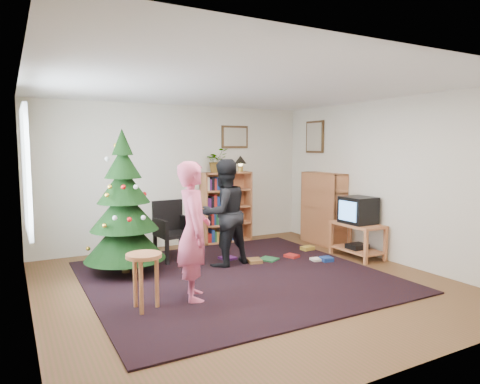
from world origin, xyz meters
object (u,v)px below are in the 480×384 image
bookshelf_back (226,206)px  tv_stand (357,237)px  person_standing (194,231)px  person_by_chair (224,213)px  picture_back (235,137)px  table_lamp (241,161)px  christmas_tree (124,214)px  picture_right (315,137)px  stool (144,267)px  crt_tv (358,210)px  armchair (172,228)px  potted_plant (216,160)px  bookshelf_right (323,208)px

bookshelf_back → tv_stand: bearing=-57.1°
person_standing → person_by_chair: (0.93, 1.10, -0.01)m
picture_back → table_lamp: (0.05, -0.14, -0.45)m
christmas_tree → tv_stand: size_ratio=2.38×
picture_right → stool: picture_right is taller
crt_tv → person_by_chair: 2.17m
picture_back → picture_right: size_ratio=0.92×
armchair → table_lamp: 2.05m
picture_right → tv_stand: (-0.26, -1.45, -1.63)m
christmas_tree → stool: bearing=-95.9°
tv_stand → armchair: 2.96m
bookshelf_back → christmas_tree: bearing=-151.4°
christmas_tree → crt_tv: size_ratio=4.12×
bookshelf_back → person_standing: size_ratio=0.81×
bookshelf_back → crt_tv: bearing=-57.1°
picture_right → stool: 4.64m
tv_stand → picture_back: bearing=116.2°
bookshelf_back → armchair: size_ratio=1.41×
person_standing → potted_plant: 3.06m
crt_tv → armchair: bearing=153.6°
christmas_tree → table_lamp: bearing=25.6°
bookshelf_right → tv_stand: (-0.12, -1.00, -0.34)m
picture_right → potted_plant: picture_right is taller
crt_tv → table_lamp: size_ratio=1.61×
stool → person_standing: 0.69m
picture_back → table_lamp: 0.47m
christmas_tree → armchair: bearing=28.4°
armchair → table_lamp: bearing=18.4°
picture_right → table_lamp: 1.47m
bookshelf_back → person_by_chair: size_ratio=0.82×
tv_stand → bookshelf_right: bearing=83.1°
bookshelf_back → armchair: 1.52m
potted_plant → picture_back: bearing=16.7°
picture_back → bookshelf_back: picture_back is taller
bookshelf_right → person_by_chair: 2.26m
person_by_chair → armchair: bearing=-61.8°
picture_back → christmas_tree: picture_back is taller
armchair → person_by_chair: size_ratio=0.58×
bookshelf_right → crt_tv: 1.01m
tv_stand → stool: size_ratio=1.34×
picture_back → christmas_tree: (-2.42, -1.32, -1.11)m
picture_back → picture_right: (1.33, -0.73, 0.00)m
picture_back → crt_tv: 2.70m
stool → table_lamp: bearing=45.3°
armchair → person_by_chair: bearing=-59.3°
stool → person_by_chair: (1.54, 1.18, 0.30)m
tv_stand → table_lamp: size_ratio=2.79×
picture_right → potted_plant: size_ratio=1.38×
bookshelf_right → person_by_chair: person_by_chair is taller
armchair → person_standing: 1.90m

